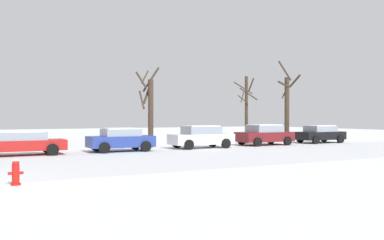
{
  "coord_description": "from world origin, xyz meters",
  "views": [
    {
      "loc": [
        0.35,
        -15.08,
        2.08
      ],
      "look_at": [
        11.54,
        5.52,
        1.91
      ],
      "focal_mm": 39.04,
      "sensor_mm": 36.0,
      "label": 1
    }
  ],
  "objects": [
    {
      "name": "tree_far_mid",
      "position": [
        24.02,
        11.79,
        3.06
      ],
      "size": [
        1.78,
        1.63,
        6.77
      ],
      "color": "#423326",
      "rests_on": "ground"
    },
    {
      "name": "fire_hydrant",
      "position": [
        1.68,
        -1.4,
        0.4
      ],
      "size": [
        0.44,
        0.3,
        0.8
      ],
      "color": "red",
      "rests_on": "ground"
    },
    {
      "name": "parked_car_white",
      "position": [
        14.15,
        9.02,
        0.76
      ],
      "size": [
        4.28,
        2.01,
        1.51
      ],
      "color": "white",
      "rests_on": "ground"
    },
    {
      "name": "tree_far_right",
      "position": [
        19.87,
        11.83,
        2.87
      ],
      "size": [
        1.61,
        1.6,
        5.3
      ],
      "color": "#423326",
      "rests_on": "ground"
    },
    {
      "name": "tree_far_left",
      "position": [
        11.43,
        11.39,
        2.67
      ],
      "size": [
        1.66,
        1.65,
        5.57
      ],
      "color": "#423326",
      "rests_on": "ground"
    },
    {
      "name": "parked_car_blue",
      "position": [
        8.56,
        9.04,
        0.73
      ],
      "size": [
        3.9,
        2.07,
        1.42
      ],
      "color": "#283D93",
      "rests_on": "ground"
    },
    {
      "name": "parked_car_black",
      "position": [
        25.33,
        9.36,
        0.72
      ],
      "size": [
        4.06,
        2.0,
        1.41
      ],
      "color": "black",
      "rests_on": "ground"
    },
    {
      "name": "parked_car_maroon",
      "position": [
        19.74,
        9.4,
        0.78
      ],
      "size": [
        4.2,
        2.2,
        1.53
      ],
      "color": "maroon",
      "rests_on": "ground"
    },
    {
      "name": "parked_car_red",
      "position": [
        2.97,
        9.06,
        0.69
      ],
      "size": [
        4.6,
        2.03,
        1.32
      ],
      "color": "red",
      "rests_on": "ground"
    }
  ]
}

